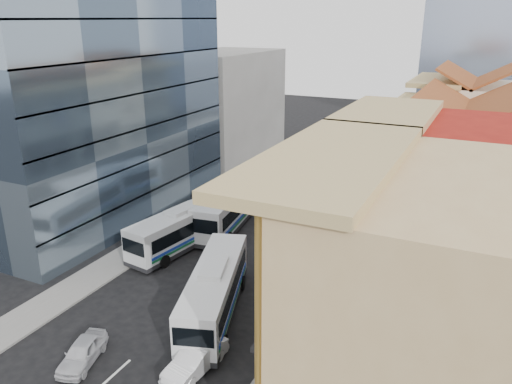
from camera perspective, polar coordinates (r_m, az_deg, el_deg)
The scene contains 15 objects.
ground at distance 29.05m, azimuth -16.97°, elevation -20.20°, with size 200.00×200.00×0.00m, color black.
sidewalk_right at distance 42.58m, azimuth 12.56°, elevation -6.21°, with size 3.00×90.00×0.15m, color slate.
sidewalk_left at distance 48.68m, azimuth -7.24°, elevation -2.56°, with size 3.00×90.00×0.15m, color slate.
shophouse_tan at distance 24.15m, azimuth 16.78°, elevation -11.65°, with size 8.00×14.00×12.00m, color tan.
shophouse_red at distance 35.01m, azimuth 20.08°, elevation -2.12°, with size 8.00×10.00×12.00m, color maroon.
shophouse_cream_near at distance 44.31m, azimuth 21.32°, elevation 0.78°, with size 8.00×9.00×10.00m, color white.
shophouse_cream_mid at distance 52.96m, azimuth 22.23°, elevation 3.56°, with size 8.00×9.00×10.00m, color white.
shophouse_cream_far at distance 63.08m, azimuth 23.03°, elevation 6.28°, with size 8.00×12.00×11.00m, color white.
office_tower at distance 48.29m, azimuth -18.85°, elevation 14.67°, with size 12.00×26.00×30.00m, color #3A4A5D.
office_block_far at distance 67.14m, azimuth -3.69°, elevation 9.78°, with size 10.00×18.00×14.00m, color gray.
bus_left_near at distance 41.65m, azimuth -8.29°, elevation -3.97°, with size 2.58×11.01×3.53m, color silver, non-canonical shape.
bus_left_far at distance 45.46m, azimuth -3.03°, elevation -1.53°, with size 2.82×12.02×3.86m, color silver, non-canonical shape.
bus_right at distance 32.32m, azimuth -4.76°, elevation -11.06°, with size 2.60×11.09×3.56m, color white, non-canonical shape.
sedan_left at distance 30.41m, azimuth -19.24°, elevation -16.91°, with size 1.56×3.87×1.31m, color silver.
sedan_right at distance 28.48m, azimuth -6.95°, elevation -18.46°, with size 1.51×4.32×1.43m, color silver.
Camera 1 is at (16.37, -15.76, 18.10)m, focal length 35.00 mm.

